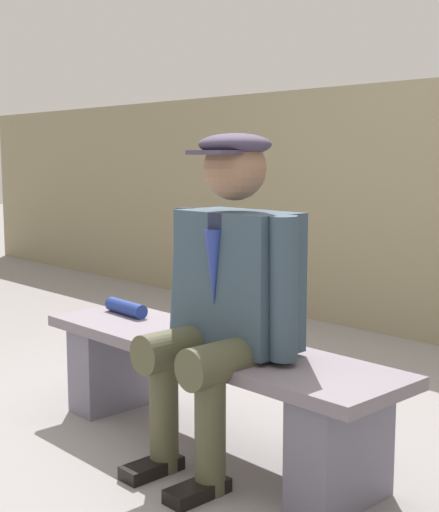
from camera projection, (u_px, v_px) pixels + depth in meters
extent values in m
plane|color=gray|center=(208.00, 448.00, 2.97)|extent=(30.00, 30.00, 0.00)
cube|color=slate|center=(208.00, 347.00, 2.91)|extent=(1.72, 0.44, 0.05)
cube|color=slate|center=(340.00, 448.00, 2.46)|extent=(0.18, 0.38, 0.40)
cube|color=slate|center=(113.00, 366.00, 3.42)|extent=(0.18, 0.38, 0.40)
cube|color=#364857|center=(238.00, 279.00, 2.75)|extent=(0.47, 0.24, 0.51)
cylinder|color=#1E2338|center=(239.00, 219.00, 2.72)|extent=(0.26, 0.26, 0.06)
cone|color=navy|center=(214.00, 268.00, 2.65)|extent=(0.07, 0.07, 0.28)
sphere|color=#8C664C|center=(235.00, 169.00, 2.68)|extent=(0.23, 0.23, 0.23)
ellipsoid|color=#3F374D|center=(235.00, 144.00, 2.67)|extent=(0.27, 0.27, 0.08)
cube|color=#3F374D|center=(214.00, 152.00, 2.60)|extent=(0.19, 0.11, 0.02)
cylinder|color=#4B4B33|center=(237.00, 358.00, 2.60)|extent=(0.15, 0.46, 0.15)
cylinder|color=#4B4B33|center=(210.00, 430.00, 2.54)|extent=(0.11, 0.11, 0.46)
cube|color=black|center=(197.00, 491.00, 2.53)|extent=(0.10, 0.24, 0.05)
cylinder|color=#364857|center=(283.00, 289.00, 2.53)|extent=(0.10, 0.11, 0.51)
cylinder|color=#4B4B33|center=(190.00, 345.00, 2.79)|extent=(0.15, 0.46, 0.15)
cylinder|color=#4B4B33|center=(164.00, 411.00, 2.73)|extent=(0.11, 0.11, 0.46)
cube|color=black|center=(152.00, 468.00, 2.71)|extent=(0.10, 0.24, 0.05)
cylinder|color=#364857|center=(185.00, 272.00, 2.91)|extent=(0.11, 0.15, 0.51)
cylinder|color=navy|center=(126.00, 308.00, 3.39)|extent=(0.27, 0.08, 0.07)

